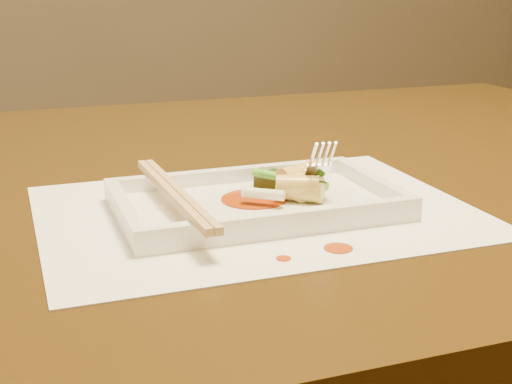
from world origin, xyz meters
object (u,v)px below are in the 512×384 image
object	(u,v)px
plate_base	(256,206)
chopstick_a	(170,193)
fork	(318,116)
table	(223,248)
placemat	(256,211)

from	to	relation	value
plate_base	chopstick_a	bearing A→B (deg)	180.00
plate_base	fork	bearing A→B (deg)	14.42
table	chopstick_a	distance (m)	0.23
plate_base	placemat	bearing A→B (deg)	0.00
plate_base	fork	world-z (taller)	fork
chopstick_a	fork	world-z (taller)	fork
plate_base	table	bearing A→B (deg)	84.10
plate_base	fork	distance (m)	0.11
table	placemat	world-z (taller)	placemat
table	plate_base	size ratio (longest dim) A/B	5.38
plate_base	fork	xyz separation A→B (m)	(0.07, 0.02, 0.08)
chopstick_a	fork	size ratio (longest dim) A/B	1.58
placemat	chopstick_a	distance (m)	0.09
placemat	plate_base	bearing A→B (deg)	180.00
chopstick_a	fork	xyz separation A→B (m)	(0.15, 0.02, 0.06)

